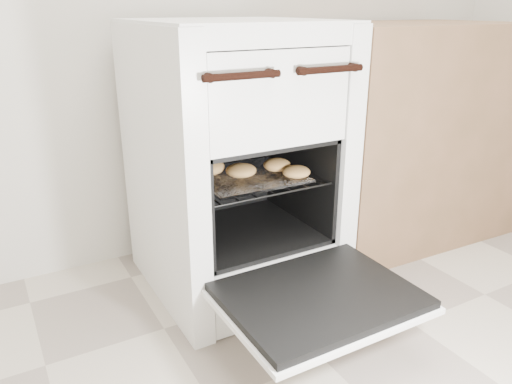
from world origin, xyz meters
TOP-DOWN VIEW (x-y plane):
  - stove at (-0.01, 1.19)m, footprint 0.56×0.63m
  - oven_door at (-0.01, 0.71)m, footprint 0.51×0.39m
  - oven_rack at (-0.01, 1.13)m, footprint 0.41×0.39m
  - foil_sheet at (-0.01, 1.11)m, footprint 0.32×0.28m
  - baked_rolls at (-0.00, 1.11)m, footprint 0.33×0.27m
  - counter at (0.78, 1.26)m, footprint 0.86×0.59m

SIDE VIEW (x-z plane):
  - oven_door at x=-0.01m, z-range 0.17..0.21m
  - oven_rack at x=-0.01m, z-range 0.40..0.41m
  - foil_sheet at x=-0.01m, z-range 0.40..0.41m
  - stove at x=-0.01m, z-range -0.01..0.85m
  - counter at x=0.78m, z-range 0.00..0.85m
  - baked_rolls at x=0.00m, z-range 0.41..0.46m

